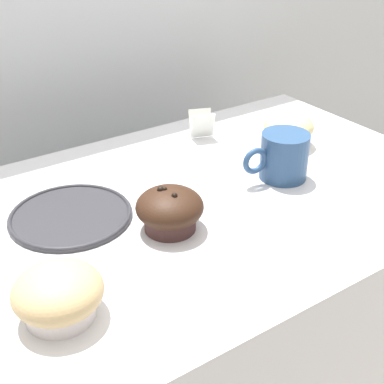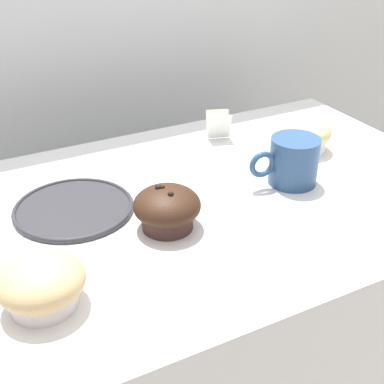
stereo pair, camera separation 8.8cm
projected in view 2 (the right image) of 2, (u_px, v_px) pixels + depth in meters
wall_back at (96, 108)px, 1.43m from camera, size 3.20×0.10×1.80m
display_counter at (200, 379)px, 1.19m from camera, size 1.00×0.64×0.93m
muffin_front_center at (167, 208)px, 0.85m from camera, size 0.11×0.11×0.07m
muffin_back_left at (41, 284)px, 0.69m from camera, size 0.12×0.12×0.07m
muffin_back_right at (305, 135)px, 1.11m from camera, size 0.11×0.11×0.07m
coffee_cup at (293, 160)px, 0.98m from camera, size 0.14×0.09×0.09m
serving_plate at (74, 208)px, 0.91m from camera, size 0.21×0.21×0.01m
price_card at (219, 125)px, 1.16m from camera, size 0.06×0.06×0.06m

